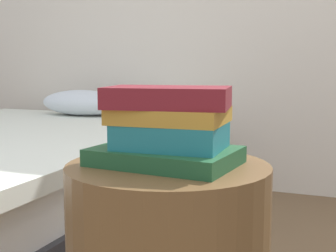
# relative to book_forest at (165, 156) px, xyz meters

# --- Properties ---
(book_forest) EXTENTS (0.31, 0.23, 0.04)m
(book_forest) POSITION_rel_book_forest_xyz_m (0.00, 0.00, 0.00)
(book_forest) COLOR #1E512D
(book_forest) RESTS_ON side_table
(book_teal) EXTENTS (0.23, 0.17, 0.05)m
(book_teal) POSITION_rel_book_forest_xyz_m (0.01, 0.00, 0.04)
(book_teal) COLOR #1E727F
(book_teal) RESTS_ON book_forest
(book_ochre) EXTENTS (0.25, 0.19, 0.03)m
(book_ochre) POSITION_rel_book_forest_xyz_m (0.00, 0.01, 0.09)
(book_ochre) COLOR #B7842D
(book_ochre) RESTS_ON book_teal
(book_maroon) EXTENTS (0.28, 0.20, 0.04)m
(book_maroon) POSITION_rel_book_forest_xyz_m (0.01, 0.01, 0.13)
(book_maroon) COLOR maroon
(book_maroon) RESTS_ON book_ochre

